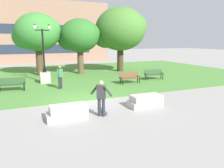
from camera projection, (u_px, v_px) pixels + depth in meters
name	position (u px, v px, depth m)	size (l,w,h in m)	color
ground_plane	(85.00, 101.00, 12.84)	(140.00, 140.00, 0.00)	gray
grass_lawn	(57.00, 76.00, 21.86)	(40.00, 20.00, 0.02)	#4C8438
concrete_block_center	(67.00, 112.00, 9.91)	(1.82, 0.90, 0.64)	#BCB7B2
concrete_block_left	(146.00, 101.00, 11.75)	(1.80, 0.90, 0.64)	#B2ADA3
person_skateboarder	(101.00, 96.00, 10.13)	(0.87, 0.87, 1.71)	#28282D
skateboard	(104.00, 111.00, 10.76)	(0.29, 1.03, 0.14)	#2D4C75
park_bench_near_left	(12.00, 84.00, 15.32)	(1.85, 0.74, 0.90)	#284723
park_bench_near_right	(130.00, 77.00, 17.99)	(1.82, 0.60, 0.90)	brown
park_bench_far_left	(154.00, 74.00, 19.81)	(1.83, 0.65, 0.90)	#284723
lamp_post_center	(45.00, 71.00, 18.14)	(1.32, 0.80, 4.80)	#ADA89E
tree_near_right	(120.00, 30.00, 24.39)	(5.91, 5.63, 7.13)	#42301E
tree_near_left	(79.00, 36.00, 22.66)	(4.24, 4.04, 5.72)	brown
tree_far_left	(37.00, 33.00, 21.51)	(4.61, 4.39, 6.16)	#4C3823
person_bystander_near_lawn	(60.00, 76.00, 15.90)	(0.64, 0.44, 1.71)	#28282D
building_facade_distant	(24.00, 31.00, 33.07)	(27.13, 1.03, 9.69)	#8E6B56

